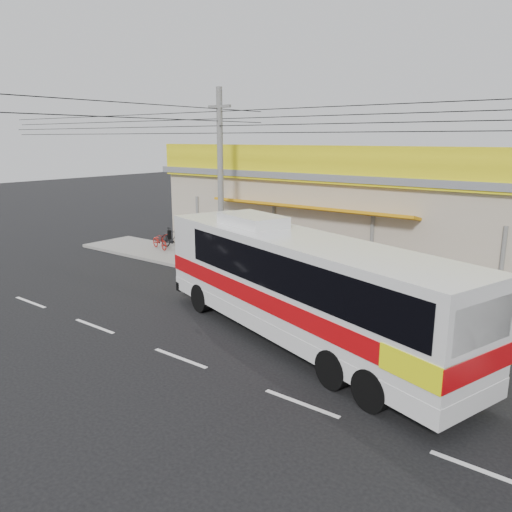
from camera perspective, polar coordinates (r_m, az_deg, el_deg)
The scene contains 8 objects.
ground at distance 16.06m, azimuth -2.14°, elevation -8.62°, with size 120.00×120.00×0.00m, color black.
sidewalk at distance 20.74m, azimuth 8.51°, elevation -3.42°, with size 30.00×3.20×0.15m, color gray.
lane_markings at distance 14.38m, azimuth -8.64°, elevation -11.49°, with size 50.00×0.12×0.01m, color silver, non-canonical shape.
storefront_building at distance 25.15m, azimuth 14.87°, elevation 4.42°, with size 22.60×9.20×5.70m.
coach_bus at distance 14.56m, azimuth 5.35°, elevation -3.03°, with size 11.81×5.93×3.58m.
motorbike_red at distance 27.45m, azimuth -10.94°, elevation 1.68°, with size 0.56×1.61×0.85m, color #99110B.
motorbike_dark at distance 27.42m, azimuth -9.46°, elevation 2.03°, with size 0.53×1.88×1.13m, color black.
utility_pole at distance 22.52m, azimuth -4.19°, elevation 15.12°, with size 34.00×14.00×8.15m.
Camera 1 is at (9.54, -11.43, 6.00)m, focal length 35.00 mm.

